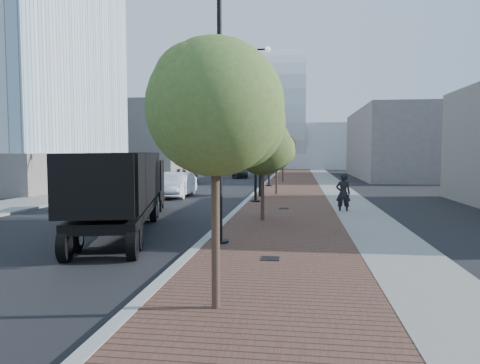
# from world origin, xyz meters

# --- Properties ---
(sidewalk) EXTENTS (7.00, 140.00, 0.12)m
(sidewalk) POSITION_xyz_m (3.50, 40.00, 0.06)
(sidewalk) COLOR #4C2D23
(sidewalk) RESTS_ON ground
(concrete_strip) EXTENTS (2.40, 140.00, 0.13)m
(concrete_strip) POSITION_xyz_m (6.20, 40.00, 0.07)
(concrete_strip) COLOR slate
(concrete_strip) RESTS_ON ground
(curb) EXTENTS (0.30, 140.00, 0.14)m
(curb) POSITION_xyz_m (0.00, 40.00, 0.07)
(curb) COLOR gray
(curb) RESTS_ON ground
(west_sidewalk) EXTENTS (4.00, 140.00, 0.12)m
(west_sidewalk) POSITION_xyz_m (-13.00, 40.00, 0.06)
(west_sidewalk) COLOR slate
(west_sidewalk) RESTS_ON ground
(dump_truck) EXTENTS (5.33, 13.45, 3.08)m
(dump_truck) POSITION_xyz_m (-4.28, 14.83, 1.30)
(dump_truck) COLOR black
(dump_truck) RESTS_ON ground
(white_sedan) EXTENTS (1.90, 5.18, 1.70)m
(white_sedan) POSITION_xyz_m (-5.21, 25.27, 0.85)
(white_sedan) COLOR white
(white_sedan) RESTS_ON ground
(dark_car_mid) EXTENTS (3.27, 5.58, 1.46)m
(dark_car_mid) POSITION_xyz_m (-7.84, 36.95, 0.73)
(dark_car_mid) COLOR black
(dark_car_mid) RESTS_ON ground
(dark_car_far) EXTENTS (2.35, 4.73, 1.32)m
(dark_car_far) POSITION_xyz_m (-3.77, 47.64, 0.66)
(dark_car_far) COLOR black
(dark_car_far) RESTS_ON ground
(pedestrian) EXTENTS (0.78, 0.54, 2.04)m
(pedestrian) POSITION_xyz_m (5.40, 18.36, 1.02)
(pedestrian) COLOR black
(pedestrian) RESTS_ON ground
(streetlight_1) EXTENTS (1.44, 0.56, 9.21)m
(streetlight_1) POSITION_xyz_m (0.49, 10.00, 4.34)
(streetlight_1) COLOR black
(streetlight_1) RESTS_ON ground
(streetlight_2) EXTENTS (1.72, 0.56, 9.28)m
(streetlight_2) POSITION_xyz_m (0.60, 22.00, 4.82)
(streetlight_2) COLOR black
(streetlight_2) RESTS_ON ground
(streetlight_3) EXTENTS (1.44, 0.56, 9.21)m
(streetlight_3) POSITION_xyz_m (0.49, 34.00, 4.34)
(streetlight_3) COLOR black
(streetlight_3) RESTS_ON ground
(streetlight_4) EXTENTS (1.72, 0.56, 9.28)m
(streetlight_4) POSITION_xyz_m (0.60, 46.00, 4.82)
(streetlight_4) COLOR black
(streetlight_4) RESTS_ON ground
(traffic_mast) EXTENTS (5.09, 0.20, 8.00)m
(traffic_mast) POSITION_xyz_m (-0.30, 25.00, 4.98)
(traffic_mast) COLOR black
(traffic_mast) RESTS_ON ground
(tree_0) EXTENTS (2.62, 2.61, 5.28)m
(tree_0) POSITION_xyz_m (1.65, 4.02, 3.96)
(tree_0) COLOR #382619
(tree_0) RESTS_ON ground
(tree_1) EXTENTS (2.57, 2.55, 4.64)m
(tree_1) POSITION_xyz_m (1.65, 15.02, 3.36)
(tree_1) COLOR #382619
(tree_1) RESTS_ON ground
(tree_2) EXTENTS (2.63, 2.62, 4.61)m
(tree_2) POSITION_xyz_m (1.65, 27.02, 3.29)
(tree_2) COLOR #382619
(tree_2) RESTS_ON ground
(tree_3) EXTENTS (2.51, 2.49, 4.93)m
(tree_3) POSITION_xyz_m (1.65, 39.02, 3.67)
(tree_3) COLOR #382619
(tree_3) RESTS_ON ground
(convention_center) EXTENTS (50.00, 30.00, 50.00)m
(convention_center) POSITION_xyz_m (-2.00, 85.00, 6.00)
(convention_center) COLOR #B3B9BD
(convention_center) RESTS_ON ground
(commercial_block_nw) EXTENTS (14.00, 20.00, 10.00)m
(commercial_block_nw) POSITION_xyz_m (-20.00, 60.00, 5.00)
(commercial_block_nw) COLOR #66605C
(commercial_block_nw) RESTS_ON ground
(commercial_block_ne) EXTENTS (12.00, 22.00, 8.00)m
(commercial_block_ne) POSITION_xyz_m (16.00, 50.00, 4.00)
(commercial_block_ne) COLOR #645D5A
(commercial_block_ne) RESTS_ON ground
(utility_cover_1) EXTENTS (0.50, 0.50, 0.02)m
(utility_cover_1) POSITION_xyz_m (2.40, 8.00, 0.13)
(utility_cover_1) COLOR black
(utility_cover_1) RESTS_ON sidewalk
(utility_cover_2) EXTENTS (0.50, 0.50, 0.02)m
(utility_cover_2) POSITION_xyz_m (2.40, 19.00, 0.13)
(utility_cover_2) COLOR black
(utility_cover_2) RESTS_ON sidewalk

